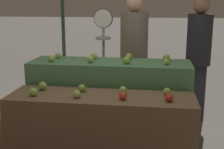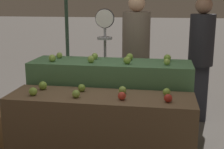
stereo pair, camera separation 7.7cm
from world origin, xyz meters
name	(u,v)px [view 2 (the right image)]	position (x,y,z in m)	size (l,w,h in m)	color
display_counter_front	(101,133)	(0.00, 0.00, 0.40)	(1.88, 0.55, 0.80)	brown
display_counter_back	(111,103)	(0.00, 0.60, 0.52)	(1.88, 0.55, 1.03)	#4C7A4C
apple_front_0	(33,92)	(-0.67, -0.11, 0.84)	(0.08, 0.08, 0.08)	#84AD3D
apple_front_1	(76,94)	(-0.22, -0.11, 0.84)	(0.08, 0.08, 0.08)	#8EB247
apple_front_2	(122,96)	(0.23, -0.10, 0.84)	(0.08, 0.08, 0.08)	red
apple_front_3	(168,98)	(0.67, -0.10, 0.84)	(0.08, 0.08, 0.08)	#AD281E
apple_front_4	(43,86)	(-0.65, 0.11, 0.84)	(0.09, 0.09, 0.09)	#7AA338
apple_front_5	(82,88)	(-0.22, 0.11, 0.84)	(0.08, 0.08, 0.08)	#7AA338
apple_front_6	(122,90)	(0.21, 0.10, 0.84)	(0.08, 0.08, 0.08)	#8EB247
apple_front_7	(167,92)	(0.65, 0.11, 0.84)	(0.08, 0.08, 0.08)	#84AD3D
apple_back_0	(52,58)	(-0.67, 0.48, 1.07)	(0.08, 0.08, 0.08)	#8EB247
apple_back_1	(91,59)	(-0.21, 0.49, 1.07)	(0.08, 0.08, 0.08)	#8EB247
apple_back_2	(127,60)	(0.21, 0.49, 1.08)	(0.09, 0.09, 0.09)	#84AD3D
apple_back_3	(167,62)	(0.65, 0.50, 1.07)	(0.07, 0.07, 0.07)	#8EB247
apple_back_4	(59,55)	(-0.66, 0.71, 1.07)	(0.07, 0.07, 0.07)	#8EB247
apple_back_5	(95,56)	(-0.21, 0.71, 1.07)	(0.08, 0.08, 0.08)	#8EB247
apple_back_6	(130,57)	(0.21, 0.71, 1.07)	(0.08, 0.08, 0.08)	#84AD3D
apple_back_7	(167,58)	(0.66, 0.71, 1.07)	(0.08, 0.08, 0.08)	#7AA338
produce_scale	(105,44)	(-0.17, 1.13, 1.17)	(0.25, 0.20, 1.63)	#99999E
person_vendor_at_scale	(136,50)	(0.22, 1.48, 1.04)	(0.42, 0.42, 1.81)	#2D2D38
person_customer_left	(201,51)	(1.13, 1.59, 1.04)	(0.41, 0.41, 1.78)	#2D2D38
wooden_crate_side	(2,126)	(-1.34, 0.42, 0.20)	(0.40, 0.40, 0.40)	#9E7547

